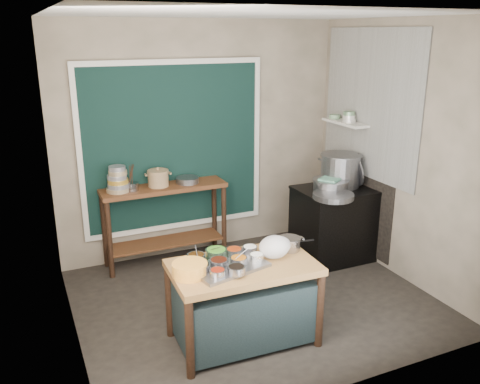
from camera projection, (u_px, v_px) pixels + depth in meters
name	position (u px, v px, depth m)	size (l,w,h in m)	color
floor	(254.00, 301.00, 5.26)	(3.50, 3.00, 0.02)	#2A2620
back_wall	(201.00, 140.00, 6.14)	(3.50, 0.02, 2.80)	gray
left_wall	(61.00, 192.00, 4.14)	(0.02, 3.00, 2.80)	gray
right_wall	(400.00, 152.00, 5.52)	(0.02, 3.00, 2.80)	gray
ceiling	(256.00, 13.00, 4.41)	(3.50, 3.00, 0.02)	gray
curtain_panel	(174.00, 147.00, 5.99)	(2.10, 0.02, 1.90)	black
curtain_frame	(174.00, 147.00, 5.98)	(2.22, 0.03, 2.02)	beige
tile_panel	(370.00, 104.00, 5.85)	(0.02, 1.70, 1.70)	#B2B2AA
soot_patch	(358.00, 197.00, 6.29)	(0.01, 1.30, 1.30)	black
wall_shelf	(345.00, 123.00, 6.15)	(0.22, 0.70, 0.03)	beige
prep_table	(243.00, 303.00, 4.46)	(1.25, 0.72, 0.75)	olive
back_counter	(165.00, 224.00, 6.01)	(1.45, 0.40, 0.95)	#4E2B16
stove_block	(335.00, 225.00, 6.13)	(0.90, 0.68, 0.85)	black
stove_top	(337.00, 190.00, 6.00)	(0.92, 0.69, 0.03)	black
condiment_tray	(226.00, 265.00, 4.30)	(0.63, 0.45, 0.03)	gray
condiment_bowls	(223.00, 260.00, 4.29)	(0.68, 0.52, 0.07)	gray
yellow_basin	(190.00, 269.00, 4.13)	(0.29, 0.29, 0.11)	#EA9A47
saucepan	(289.00, 244.00, 4.62)	(0.21, 0.21, 0.12)	gray
plastic_bag_a	(274.00, 247.00, 4.44)	(0.27, 0.23, 0.21)	white
plastic_bag_b	(279.00, 245.00, 4.53)	(0.22, 0.18, 0.16)	white
bowl_stack	(118.00, 181.00, 5.62)	(0.26, 0.26, 0.29)	tan
utensil_cup	(132.00, 187.00, 5.68)	(0.15, 0.15, 0.09)	gray
ceramic_crock	(158.00, 179.00, 5.83)	(0.26, 0.26, 0.17)	#8F704E
wide_bowl	(187.00, 180.00, 5.97)	(0.27, 0.27, 0.07)	gray
stock_pot	(340.00, 170.00, 6.05)	(0.50, 0.50, 0.39)	gray
pot_lid	(356.00, 170.00, 6.07)	(0.39, 0.39, 0.02)	gray
steamer	(331.00, 185.00, 5.89)	(0.44, 0.44, 0.14)	gray
green_cloth	(331.00, 178.00, 5.86)	(0.27, 0.21, 0.02)	#66A37F
shallow_pan	(333.00, 196.00, 5.64)	(0.46, 0.46, 0.06)	gray
shelf_bowl_stack	(349.00, 117.00, 6.07)	(0.16, 0.16, 0.13)	silver
shelf_bowl_green	(335.00, 117.00, 6.34)	(0.14, 0.14, 0.05)	gray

